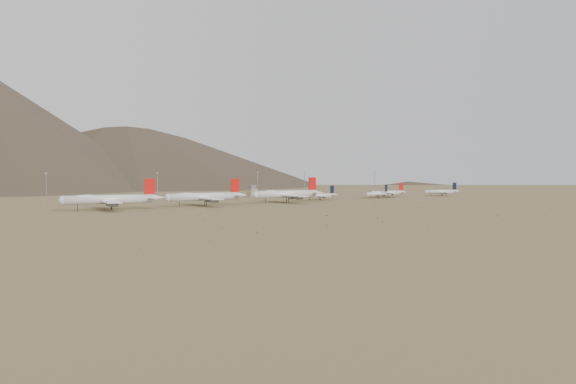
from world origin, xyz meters
TOP-DOWN VIEW (x-y plane):
  - ground at (0.00, 0.00)m, footprint 3000.00×3000.00m
  - mountain_ridge at (0.00, 900.00)m, footprint 4400.00×1000.00m
  - widebody_west at (-147.79, 25.23)m, footprint 72.87×56.75m
  - widebody_centre at (-73.62, 25.44)m, footprint 70.77×54.32m
  - widebody_east at (2.71, 21.72)m, footprint 72.28×55.41m
  - narrowbody_a at (51.63, 36.30)m, footprint 39.41×28.20m
  - narrowbody_b at (119.20, 28.64)m, footprint 39.56×28.99m
  - narrowbody_c at (141.76, 36.40)m, footprint 42.61×31.20m
  - narrowbody_d at (205.02, 19.37)m, footprint 41.68×30.95m
  - control_tower at (30.00, 120.00)m, footprint 8.00×8.00m
  - mast_far_west at (-167.89, 124.51)m, footprint 2.00×0.60m
  - mast_west at (-71.16, 123.93)m, footprint 2.00×0.60m
  - mast_centre at (29.45, 108.98)m, footprint 2.00×0.60m
  - mast_east at (118.43, 147.20)m, footprint 2.00×0.60m
  - mast_far_east at (200.86, 116.36)m, footprint 2.00×0.60m
  - desert_scrub at (5.86, -98.89)m, footprint 438.87×179.08m

SIDE VIEW (x-z plane):
  - ground at x=0.00m, z-range 0.00..0.00m
  - desert_scrub at x=5.86m, z-range -0.13..0.79m
  - narrowbody_a at x=51.63m, z-range -2.28..10.72m
  - narrowbody_b at x=119.20m, z-range -2.32..10.89m
  - narrowbody_d at x=205.02m, z-range -2.49..11.70m
  - narrowbody_c at x=141.76m, z-range -2.49..11.72m
  - control_tower at x=30.00m, z-range -0.68..11.32m
  - widebody_centre at x=-73.62m, z-range -3.26..17.75m
  - widebody_east at x=2.71m, z-range -3.33..18.13m
  - widebody_west at x=-147.79m, z-range -3.38..18.38m
  - mast_far_west at x=-167.89m, z-range 1.35..27.05m
  - mast_west at x=-71.16m, z-range 1.35..27.05m
  - mast_centre at x=29.45m, z-range 1.35..27.05m
  - mast_east at x=118.43m, z-range 1.35..27.05m
  - mast_far_east at x=200.86m, z-range 1.35..27.05m
  - mountain_ridge at x=0.00m, z-range 0.00..300.00m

